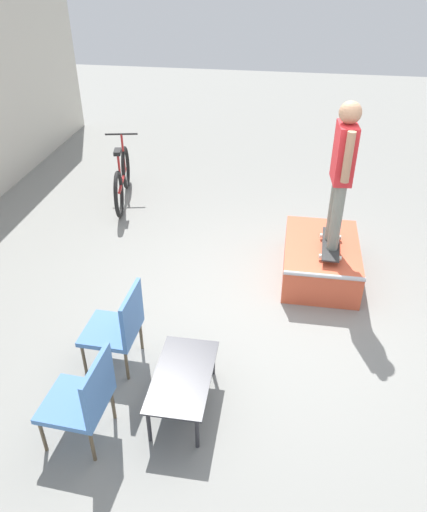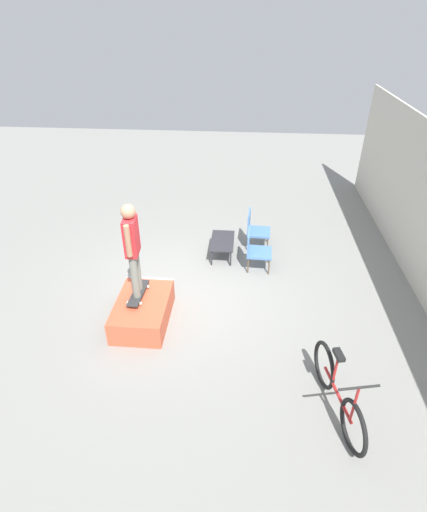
{
  "view_description": "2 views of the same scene",
  "coord_description": "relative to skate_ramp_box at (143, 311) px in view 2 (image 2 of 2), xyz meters",
  "views": [
    {
      "loc": [
        -4.6,
        -0.09,
        3.68
      ],
      "look_at": [
        -0.12,
        0.63,
        0.74
      ],
      "focal_mm": 35.0,
      "sensor_mm": 36.0,
      "label": 1
    },
    {
      "loc": [
        6.19,
        1.12,
        4.87
      ],
      "look_at": [
        -0.02,
        0.6,
        0.93
      ],
      "focal_mm": 28.0,
      "sensor_mm": 36.0,
      "label": 2
    }
  ],
  "objects": [
    {
      "name": "ground_plane",
      "position": [
        -0.8,
        0.6,
        -0.22
      ],
      "size": [
        24.0,
        24.0,
        0.0
      ],
      "primitive_type": "plane",
      "color": "gray"
    },
    {
      "name": "skate_ramp_box",
      "position": [
        0.0,
        0.0,
        0.0
      ],
      "size": [
        1.4,
        0.91,
        0.47
      ],
      "color": "#DB5638",
      "rests_on": "ground_plane"
    },
    {
      "name": "skateboard_on_ramp",
      "position": [
        -0.12,
        -0.08,
        0.31
      ],
      "size": [
        0.79,
        0.28,
        0.07
      ],
      "rotation": [
        0.0,
        0.0,
        -0.05
      ],
      "color": "#2D2D2D",
      "rests_on": "skate_ramp_box"
    },
    {
      "name": "person_skater",
      "position": [
        -0.12,
        -0.08,
        1.32
      ],
      "size": [
        0.57,
        0.24,
        1.71
      ],
      "rotation": [
        0.0,
        0.0,
        0.08
      ],
      "color": "gray",
      "rests_on": "skateboard_on_ramp"
    },
    {
      "name": "coffee_table",
      "position": [
        -2.35,
        1.27,
        0.12
      ],
      "size": [
        0.95,
        0.51,
        0.39
      ],
      "color": "#2D2D33",
      "rests_on": "ground_plane"
    },
    {
      "name": "patio_chair_left",
      "position": [
        -2.81,
        2.0,
        0.26
      ],
      "size": [
        0.55,
        0.55,
        0.89
      ],
      "rotation": [
        0.0,
        0.0,
        3.08
      ],
      "color": "brown",
      "rests_on": "ground_plane"
    },
    {
      "name": "patio_chair_right",
      "position": [
        -1.9,
        2.0,
        0.26
      ],
      "size": [
        0.54,
        0.54,
        0.89
      ],
      "rotation": [
        0.0,
        0.0,
        3.11
      ],
      "color": "brown",
      "rests_on": "ground_plane"
    },
    {
      "name": "bicycle",
      "position": [
        1.65,
        3.12,
        0.15
      ],
      "size": [
        1.72,
        0.55,
        0.99
      ],
      "rotation": [
        0.0,
        0.0,
        0.21
      ],
      "color": "black",
      "rests_on": "ground_plane"
    }
  ]
}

